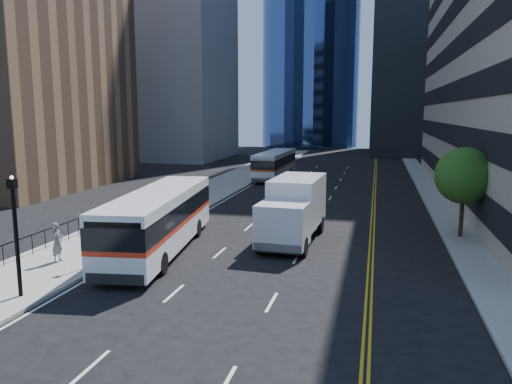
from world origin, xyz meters
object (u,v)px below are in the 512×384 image
street_tree (464,176)px  bus_rear (275,164)px  lamp_post (16,231)px  pedestrian (57,242)px  bus_front (160,219)px  box_truck (294,209)px

street_tree → bus_rear: size_ratio=0.45×
lamp_post → pedestrian: (-1.33, 4.26, -1.63)m
bus_front → pedestrian: bus_front is taller
lamp_post → bus_rear: size_ratio=0.40×
lamp_post → bus_rear: lamp_post is taller
bus_front → lamp_post: bearing=-114.9°
box_truck → bus_front: bearing=-147.4°
pedestrian → street_tree: bearing=-67.5°
pedestrian → lamp_post: bearing=-167.0°
pedestrian → bus_rear: bearing=-10.7°
box_truck → pedestrian: (-10.14, -6.98, -0.75)m
bus_front → box_truck: box_truck is taller
box_truck → pedestrian: size_ratio=3.93×
street_tree → lamp_post: size_ratio=1.12×
street_tree → box_truck: street_tree is taller
lamp_post → bus_rear: (2.40, 37.44, -1.13)m
street_tree → box_truck: bearing=-163.3°
bus_front → street_tree: bearing=15.1°
street_tree → box_truck: (-9.19, -2.77, -1.79)m
street_tree → pedestrian: 21.79m
street_tree → pedestrian: size_ratio=2.69×
lamp_post → box_truck: bearing=51.9°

